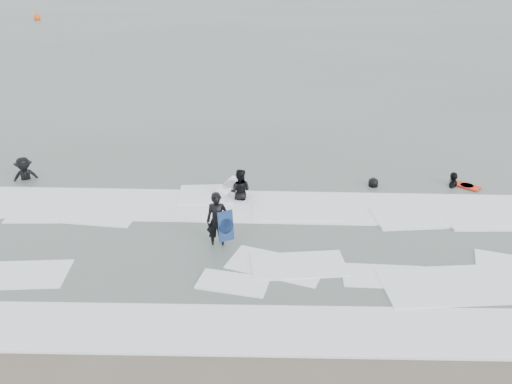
{
  "coord_description": "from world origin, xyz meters",
  "views": [
    {
      "loc": [
        0.6,
        -10.1,
        8.06
      ],
      "look_at": [
        0.0,
        5.0,
        1.1
      ],
      "focal_mm": 35.0,
      "sensor_mm": 36.0,
      "label": 1
    }
  ],
  "objects_px": {
    "surfer_breaker": "(26,181)",
    "buoy": "(37,18)",
    "surfer_centre": "(218,247)",
    "surfer_right_far": "(373,188)",
    "surfer_right_near": "(452,186)",
    "surfer_wading": "(240,200)"
  },
  "relations": [
    {
      "from": "surfer_breaker",
      "to": "surfer_right_near",
      "type": "height_order",
      "value": "surfer_breaker"
    },
    {
      "from": "surfer_right_near",
      "to": "buoy",
      "type": "distance_m",
      "value": 74.72
    },
    {
      "from": "surfer_breaker",
      "to": "buoy",
      "type": "height_order",
      "value": "buoy"
    },
    {
      "from": "surfer_right_far",
      "to": "surfer_centre",
      "type": "bearing_deg",
      "value": 27.67
    },
    {
      "from": "surfer_right_far",
      "to": "surfer_breaker",
      "type": "bearing_deg",
      "value": -12.73
    },
    {
      "from": "surfer_wading",
      "to": "buoy",
      "type": "bearing_deg",
      "value": -53.91
    },
    {
      "from": "surfer_right_near",
      "to": "buoy",
      "type": "xyz_separation_m",
      "value": [
        -43.7,
        60.6,
        0.42
      ]
    },
    {
      "from": "surfer_breaker",
      "to": "buoy",
      "type": "relative_size",
      "value": 1.13
    },
    {
      "from": "surfer_centre",
      "to": "buoy",
      "type": "relative_size",
      "value": 1.12
    },
    {
      "from": "surfer_centre",
      "to": "surfer_right_far",
      "type": "bearing_deg",
      "value": 40.16
    },
    {
      "from": "surfer_breaker",
      "to": "surfer_centre",
      "type": "bearing_deg",
      "value": -55.46
    },
    {
      "from": "surfer_centre",
      "to": "surfer_breaker",
      "type": "relative_size",
      "value": 0.99
    },
    {
      "from": "surfer_breaker",
      "to": "surfer_right_near",
      "type": "relative_size",
      "value": 1.06
    },
    {
      "from": "surfer_right_near",
      "to": "buoy",
      "type": "bearing_deg",
      "value": -115.67
    },
    {
      "from": "surfer_breaker",
      "to": "buoy",
      "type": "xyz_separation_m",
      "value": [
        -26.59,
        60.76,
        0.42
      ]
    },
    {
      "from": "buoy",
      "to": "surfer_breaker",
      "type": "bearing_deg",
      "value": -66.36
    },
    {
      "from": "surfer_wading",
      "to": "surfer_breaker",
      "type": "relative_size",
      "value": 0.95
    },
    {
      "from": "buoy",
      "to": "surfer_wading",
      "type": "bearing_deg",
      "value": -60.35
    },
    {
      "from": "surfer_centre",
      "to": "surfer_breaker",
      "type": "xyz_separation_m",
      "value": [
        -8.34,
        4.8,
        0.0
      ]
    },
    {
      "from": "surfer_centre",
      "to": "surfer_right_far",
      "type": "height_order",
      "value": "surfer_centre"
    },
    {
      "from": "surfer_right_near",
      "to": "surfer_right_far",
      "type": "distance_m",
      "value": 3.17
    },
    {
      "from": "surfer_right_far",
      "to": "buoy",
      "type": "distance_m",
      "value": 73.1
    }
  ]
}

